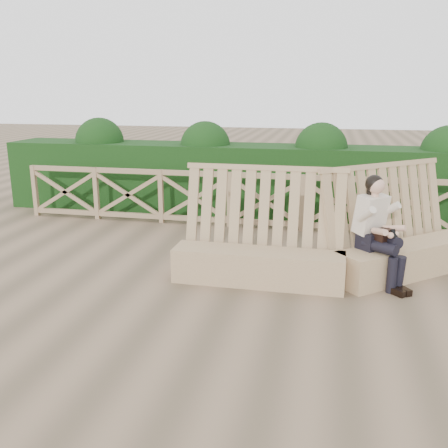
# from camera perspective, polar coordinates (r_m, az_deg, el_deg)

# --- Properties ---
(ground) EXTENTS (60.00, 60.00, 0.00)m
(ground) POSITION_cam_1_polar(r_m,az_deg,el_deg) (6.66, 0.56, -8.45)
(ground) COLOR brown
(ground) RESTS_ON ground
(bench) EXTENTS (4.38, 2.19, 1.62)m
(bench) POSITION_cam_1_polar(r_m,az_deg,el_deg) (7.40, 12.35, -2.98)
(bench) COLOR #957655
(bench) RESTS_ON ground
(woman) EXTENTS (0.85, 0.90, 1.54)m
(woman) POSITION_cam_1_polar(r_m,az_deg,el_deg) (7.24, 17.17, -0.34)
(woman) COLOR black
(woman) RESTS_ON ground
(guardrail) EXTENTS (10.10, 0.09, 1.10)m
(guardrail) POSITION_cam_1_polar(r_m,az_deg,el_deg) (9.79, 4.70, 2.63)
(guardrail) COLOR #8D7652
(guardrail) RESTS_ON ground
(hedge) EXTENTS (12.00, 1.20, 1.50)m
(hedge) POSITION_cam_1_polar(r_m,az_deg,el_deg) (10.92, 5.57, 4.97)
(hedge) COLOR black
(hedge) RESTS_ON ground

